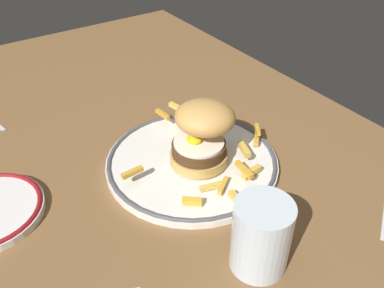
# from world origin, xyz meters

# --- Properties ---
(ground_plane) EXTENTS (1.36, 0.82, 0.04)m
(ground_plane) POSITION_xyz_m (0.00, 0.00, -0.02)
(ground_plane) COLOR brown
(dinner_plate) EXTENTS (0.30, 0.30, 0.02)m
(dinner_plate) POSITION_xyz_m (0.06, 0.03, 0.01)
(dinner_plate) COLOR white
(dinner_plate) RESTS_ON ground_plane
(burger) EXTENTS (0.14, 0.14, 0.11)m
(burger) POSITION_xyz_m (0.07, 0.04, 0.07)
(burger) COLOR tan
(burger) RESTS_ON dinner_plate
(fries_pile) EXTENTS (0.30, 0.28, 0.03)m
(fries_pile) POSITION_xyz_m (0.08, 0.06, 0.03)
(fries_pile) COLOR gold
(fries_pile) RESTS_ON dinner_plate
(water_glass) EXTENTS (0.08, 0.08, 0.11)m
(water_glass) POSITION_xyz_m (0.28, -0.01, 0.04)
(water_glass) COLOR silver
(water_glass) RESTS_ON ground_plane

